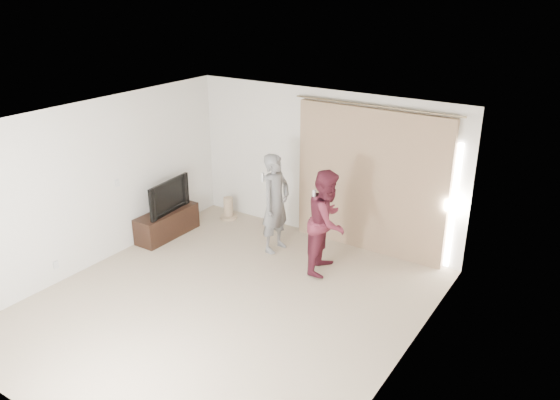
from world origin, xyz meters
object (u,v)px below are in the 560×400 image
at_px(tv_console, 167,223).
at_px(person_man, 276,203).
at_px(tv, 165,196).
at_px(person_woman, 327,221).

height_order(tv_console, person_man, person_man).
bearing_deg(tv_console, tv, 0.00).
xyz_separation_m(tv_console, person_man, (1.90, 0.61, 0.60)).
bearing_deg(tv, tv_console, -0.00).
relative_size(tv_console, person_woman, 0.75).
bearing_deg(tv_console, person_man, 17.79).
relative_size(tv, person_woman, 0.62).
relative_size(person_man, person_woman, 1.02).
bearing_deg(person_woman, tv, -171.05).
bearing_deg(person_man, tv_console, -162.21).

